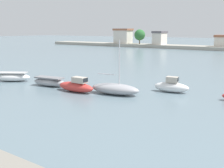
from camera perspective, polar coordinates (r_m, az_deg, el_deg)
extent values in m
ellipsoid|color=white|center=(34.76, -21.17, 1.42)|extent=(4.81, 3.64, 1.03)
cube|color=#AFAFAF|center=(34.67, -21.24, 2.34)|extent=(3.88, 2.97, 0.10)
ellipsoid|color=#9E9EA3|center=(30.51, -13.61, 0.40)|extent=(4.43, 2.03, 0.90)
cube|color=slate|center=(30.42, -13.65, 1.36)|extent=(3.55, 1.68, 0.15)
ellipsoid|color=#C63833|center=(27.21, -8.00, -0.63)|extent=(4.39, 1.46, 1.01)
cube|color=#BCB2A3|center=(26.71, -7.17, 0.90)|extent=(1.53, 0.86, 0.58)
cube|color=black|center=(26.23, -5.90, 0.86)|extent=(0.09, 0.76, 0.41)
ellipsoid|color=#9E9EA3|center=(25.87, 0.66, -1.09)|extent=(5.29, 2.55, 1.09)
cylinder|color=silver|center=(25.21, 1.64, 4.76)|extent=(0.10, 0.10, 4.29)
cylinder|color=#B7B7BC|center=(25.98, -1.26, 2.20)|extent=(1.90, 0.35, 0.08)
ellipsoid|color=white|center=(27.45, 12.96, -0.69)|extent=(3.72, 1.67, 1.04)
cube|color=#BCB2A3|center=(27.27, 13.13, 0.96)|extent=(1.26, 0.90, 0.58)
cube|color=black|center=(27.15, 14.34, 0.98)|extent=(0.17, 0.68, 0.41)
cube|color=#9E998C|center=(90.81, 17.11, 7.75)|extent=(118.43, 7.87, 1.10)
cube|color=beige|center=(100.81, 2.46, 10.33)|extent=(5.86, 4.65, 4.90)
cube|color=#995B42|center=(100.77, 2.48, 11.92)|extent=(6.45, 5.11, 0.70)
cube|color=beige|center=(94.52, 10.44, 9.77)|extent=(3.37, 5.62, 4.00)
cube|color=#565156|center=(94.47, 10.50, 11.19)|extent=(3.71, 6.18, 0.70)
cube|color=beige|center=(89.13, 23.31, 8.53)|extent=(4.73, 3.72, 2.90)
cube|color=#995B42|center=(89.07, 23.40, 9.68)|extent=(5.20, 4.10, 0.70)
cylinder|color=brown|center=(97.54, 6.10, 9.28)|extent=(0.36, 0.36, 1.69)
sphere|color=#2D6B33|center=(97.46, 6.13, 10.71)|extent=(4.00, 4.00, 4.00)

